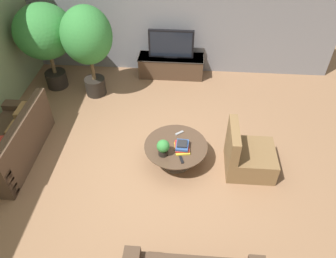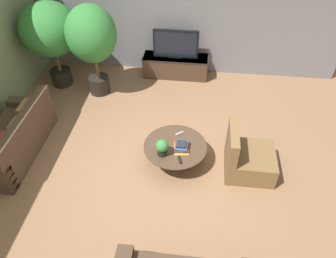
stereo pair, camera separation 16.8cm
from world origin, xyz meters
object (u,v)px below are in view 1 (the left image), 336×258
at_px(media_console, 171,66).
at_px(armchair_wicker, 247,156).
at_px(potted_palm_tall, 45,34).
at_px(potted_plant_tabletop, 163,147).
at_px(coffee_table, 176,150).
at_px(couch_by_wall, 12,144).
at_px(television, 171,44).
at_px(potted_palm_corner, 87,39).

xyz_separation_m(media_console, armchair_wicker, (1.48, -2.83, 0.02)).
relative_size(media_console, potted_palm_tall, 0.81).
bearing_deg(potted_palm_tall, potted_plant_tabletop, -41.87).
bearing_deg(coffee_table, potted_plant_tabletop, -131.31).
bearing_deg(couch_by_wall, potted_plant_tabletop, 87.22).
bearing_deg(armchair_wicker, coffee_table, 87.36).
bearing_deg(potted_plant_tabletop, television, 91.53).
xyz_separation_m(media_console, coffee_table, (0.27, -2.78, 0.01)).
xyz_separation_m(coffee_table, potted_palm_tall, (-2.82, 2.13, 1.00)).
bearing_deg(television, coffee_table, -84.35).
xyz_separation_m(media_console, potted_plant_tabletop, (0.08, -3.00, 0.29)).
relative_size(television, couch_by_wall, 0.54).
bearing_deg(television, potted_palm_tall, -165.89).
relative_size(potted_palm_tall, potted_plant_tabletop, 6.34).
bearing_deg(couch_by_wall, media_console, 138.27).
distance_m(media_console, potted_plant_tabletop, 3.01).
relative_size(coffee_table, potted_palm_corner, 0.55).
distance_m(television, armchair_wicker, 3.24).
relative_size(media_console, television, 1.49).
xyz_separation_m(television, potted_palm_tall, (-2.55, -0.64, 0.45)).
relative_size(television, potted_palm_corner, 0.52).
xyz_separation_m(couch_by_wall, armchair_wicker, (4.04, 0.04, -0.02)).
bearing_deg(television, potted_palm_corner, -151.59).
bearing_deg(coffee_table, potted_palm_tall, 142.90).
height_order(coffee_table, potted_palm_tall, potted_palm_tall).
xyz_separation_m(television, armchair_wicker, (1.48, -2.83, -0.54)).
height_order(media_console, potted_palm_tall, potted_palm_tall).
bearing_deg(coffee_table, media_console, 95.64).
height_order(armchair_wicker, potted_palm_tall, potted_palm_tall).
xyz_separation_m(television, couch_by_wall, (-2.56, -2.87, -0.52)).
xyz_separation_m(television, potted_plant_tabletop, (0.08, -3.00, -0.27)).
bearing_deg(media_console, potted_palm_corner, -151.55).
height_order(coffee_table, couch_by_wall, couch_by_wall).
height_order(television, armchair_wicker, television).
relative_size(media_console, coffee_table, 1.41).
distance_m(armchair_wicker, potted_palm_corner, 3.79).
distance_m(couch_by_wall, potted_palm_tall, 2.43).
relative_size(potted_palm_corner, potted_plant_tabletop, 6.63).
bearing_deg(potted_plant_tabletop, potted_palm_corner, 128.20).
bearing_deg(potted_plant_tabletop, couch_by_wall, 177.22).
bearing_deg(media_console, coffee_table, -84.36).
xyz_separation_m(media_console, television, (-0.00, -0.00, 0.55)).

